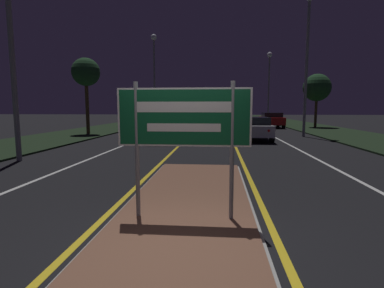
% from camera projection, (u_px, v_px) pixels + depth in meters
% --- Properties ---
extents(ground_plane, '(160.00, 160.00, 0.00)m').
position_uv_depth(ground_plane, '(177.00, 248.00, 4.06)').
color(ground_plane, black).
extents(median_island, '(2.42, 9.33, 0.10)m').
position_uv_depth(median_island, '(184.00, 220.00, 4.95)').
color(median_island, '#999993').
rests_on(median_island, ground_plane).
extents(verge_left, '(5.00, 100.00, 0.08)m').
position_uv_depth(verge_left, '(96.00, 130.00, 24.65)').
color(verge_left, black).
rests_on(verge_left, ground_plane).
extents(verge_right, '(5.00, 100.00, 0.08)m').
position_uv_depth(verge_right, '(335.00, 132.00, 23.01)').
color(verge_right, black).
rests_on(verge_right, ground_plane).
extents(centre_line_yellow_left, '(0.12, 70.00, 0.01)m').
position_uv_depth(centre_line_yellow_left, '(198.00, 127.00, 28.90)').
color(centre_line_yellow_left, gold).
rests_on(centre_line_yellow_left, ground_plane).
extents(centre_line_yellow_right, '(0.12, 70.00, 0.01)m').
position_uv_depth(centre_line_yellow_right, '(227.00, 128.00, 28.66)').
color(centre_line_yellow_right, gold).
rests_on(centre_line_yellow_right, ground_plane).
extents(lane_line_white_left, '(0.12, 70.00, 0.01)m').
position_uv_depth(lane_line_white_left, '(169.00, 127.00, 29.14)').
color(lane_line_white_left, silver).
rests_on(lane_line_white_left, ground_plane).
extents(lane_line_white_right, '(0.12, 70.00, 0.01)m').
position_uv_depth(lane_line_white_right, '(257.00, 128.00, 28.42)').
color(lane_line_white_right, silver).
rests_on(lane_line_white_right, ground_plane).
extents(edge_line_white_left, '(0.10, 70.00, 0.01)m').
position_uv_depth(edge_line_white_left, '(139.00, 127.00, 29.40)').
color(edge_line_white_left, silver).
rests_on(edge_line_white_left, ground_plane).
extents(edge_line_white_right, '(0.10, 70.00, 0.01)m').
position_uv_depth(edge_line_white_right, '(289.00, 128.00, 28.16)').
color(edge_line_white_right, silver).
rests_on(edge_line_white_right, ground_plane).
extents(highway_sign, '(2.13, 0.07, 2.20)m').
position_uv_depth(highway_sign, '(184.00, 123.00, 4.75)').
color(highway_sign, gray).
rests_on(highway_sign, median_island).
extents(streetlight_left_far, '(0.64, 0.64, 9.58)m').
position_uv_depth(streetlight_left_far, '(154.00, 62.00, 31.72)').
color(streetlight_left_far, gray).
rests_on(streetlight_left_far, ground_plane).
extents(streetlight_right_near, '(0.46, 0.46, 8.95)m').
position_uv_depth(streetlight_right_near, '(307.00, 52.00, 19.01)').
color(streetlight_right_near, gray).
rests_on(streetlight_right_near, ground_plane).
extents(streetlight_right_far, '(0.62, 0.62, 8.53)m').
position_uv_depth(streetlight_right_far, '(269.00, 73.00, 36.13)').
color(streetlight_right_far, gray).
rests_on(streetlight_right_far, ground_plane).
extents(car_receding_0, '(1.94, 4.06, 1.36)m').
position_uv_depth(car_receding_0, '(253.00, 128.00, 17.42)').
color(car_receding_0, '#B7B7BC').
rests_on(car_receding_0, ground_plane).
extents(car_receding_1, '(2.03, 4.20, 1.44)m').
position_uv_depth(car_receding_1, '(271.00, 120.00, 28.60)').
color(car_receding_1, maroon).
rests_on(car_receding_1, ground_plane).
extents(car_approaching_0, '(1.86, 4.78, 1.40)m').
position_uv_depth(car_approaching_0, '(169.00, 127.00, 17.38)').
color(car_approaching_0, black).
rests_on(car_approaching_0, ground_plane).
extents(roadside_palm_left, '(1.91, 1.91, 5.21)m').
position_uv_depth(roadside_palm_left, '(86.00, 73.00, 20.54)').
color(roadside_palm_left, '#4C3823').
rests_on(roadside_palm_left, verge_left).
extents(roadside_palm_right, '(2.52, 2.52, 4.94)m').
position_uv_depth(roadside_palm_right, '(317.00, 88.00, 27.75)').
color(roadside_palm_right, '#4C3823').
rests_on(roadside_palm_right, verge_right).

